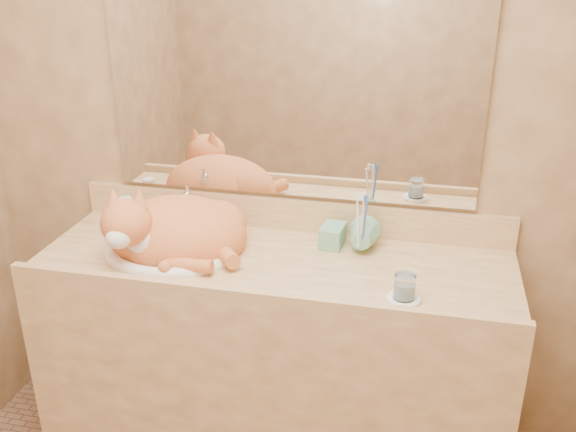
% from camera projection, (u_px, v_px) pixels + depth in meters
% --- Properties ---
extents(wall_back, '(2.40, 0.02, 2.50)m').
position_uv_depth(wall_back, '(291.00, 123.00, 2.23)').
color(wall_back, brown).
rests_on(wall_back, ground).
extents(vanity_counter, '(1.60, 0.55, 0.85)m').
position_uv_depth(vanity_counter, '(274.00, 365.00, 2.31)').
color(vanity_counter, '#A37849').
rests_on(vanity_counter, floor).
extents(mirror, '(1.30, 0.02, 0.80)m').
position_uv_depth(mirror, '(290.00, 84.00, 2.17)').
color(mirror, white).
rests_on(mirror, wall_back).
extents(sink_basin, '(0.48, 0.41, 0.14)m').
position_uv_depth(sink_basin, '(169.00, 234.00, 2.17)').
color(sink_basin, white).
rests_on(sink_basin, vanity_counter).
extents(faucet, '(0.06, 0.12, 0.17)m').
position_uv_depth(faucet, '(188.00, 211.00, 2.32)').
color(faucet, silver).
rests_on(faucet, vanity_counter).
extents(cat, '(0.54, 0.47, 0.26)m').
position_uv_depth(cat, '(172.00, 229.00, 2.18)').
color(cat, '#C95F2E').
rests_on(cat, sink_basin).
extents(soap_dispenser, '(0.08, 0.08, 0.17)m').
position_uv_depth(soap_dispenser, '(329.00, 230.00, 2.17)').
color(soap_dispenser, '#71B58E').
rests_on(soap_dispenser, vanity_counter).
extents(toothbrush_cup, '(0.12, 0.12, 0.10)m').
position_uv_depth(toothbrush_cup, '(360.00, 243.00, 2.15)').
color(toothbrush_cup, '#71B58E').
rests_on(toothbrush_cup, vanity_counter).
extents(toothbrushes, '(0.04, 0.04, 0.23)m').
position_uv_depth(toothbrushes, '(362.00, 220.00, 2.12)').
color(toothbrushes, white).
rests_on(toothbrushes, toothbrush_cup).
extents(saucer, '(0.10, 0.10, 0.01)m').
position_uv_depth(saucer, '(404.00, 299.00, 1.90)').
color(saucer, white).
rests_on(saucer, vanity_counter).
extents(water_glass, '(0.06, 0.06, 0.08)m').
position_uv_depth(water_glass, '(405.00, 287.00, 1.89)').
color(water_glass, white).
rests_on(water_glass, saucer).
extents(lotion_bottle, '(0.05, 0.05, 0.12)m').
position_uv_depth(lotion_bottle, '(126.00, 213.00, 2.38)').
color(lotion_bottle, white).
rests_on(lotion_bottle, vanity_counter).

